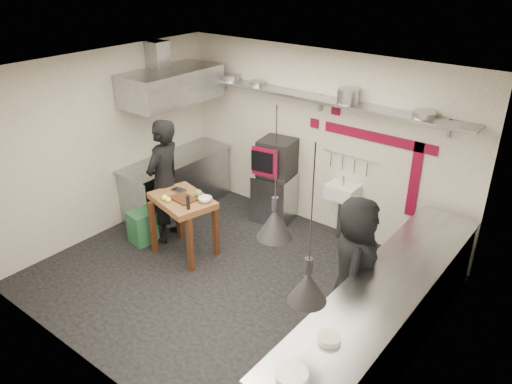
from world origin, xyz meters
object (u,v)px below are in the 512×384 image
Objects in this scene: oven_stand at (274,197)px; chef_left at (164,182)px; chef_right at (355,265)px; green_bin at (143,227)px; combi_oven at (277,157)px; prep_table at (184,226)px.

chef_left is (-0.94, -1.49, 0.56)m from oven_stand.
chef_right is (2.25, -1.53, 0.44)m from oven_stand.
green_bin is 0.26× the size of chef_left.
chef_right is at bearing 4.71° from green_bin.
green_bin is 0.30× the size of chef_right.
green_bin is 0.81m from chef_left.
green_bin is at bearing -130.88° from combi_oven.
chef_left reaches higher than chef_right.
chef_right reaches higher than prep_table.
oven_stand is 1.70m from prep_table.
combi_oven is 0.30× the size of chef_left.
chef_left is at bearing 56.05° from green_bin.
chef_left reaches higher than prep_table.
combi_oven is 0.63× the size of prep_table.
chef_left reaches higher than combi_oven.
combi_oven is 1.82m from chef_left.
green_bin is at bearing -131.92° from oven_stand.
combi_oven is at bearing 137.51° from chef_left.
oven_stand is at bearing 31.17° from chef_right.
chef_left is at bearing -131.63° from oven_stand.
prep_table reaches higher than green_bin.
prep_table is at bearing -112.47° from combi_oven.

